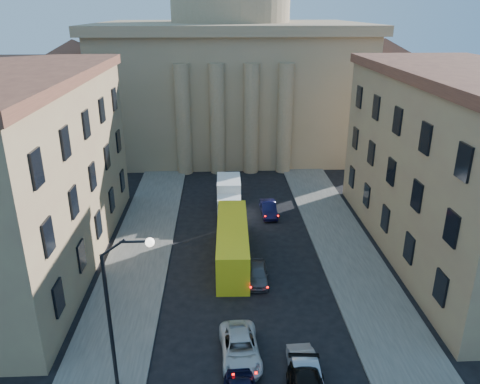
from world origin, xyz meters
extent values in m
cube|color=#504E49|center=(-8.50, 18.00, 0.07)|extent=(5.00, 60.00, 0.15)
cube|color=#504E49|center=(8.50, 18.00, 0.07)|extent=(5.00, 60.00, 0.15)
cube|color=#947E5B|center=(0.00, 56.00, 8.00)|extent=(34.00, 26.00, 16.00)
cube|color=#947E5B|center=(0.00, 56.00, 16.40)|extent=(35.50, 27.50, 1.20)
cube|color=#947E5B|center=(-21.00, 54.00, 5.50)|extent=(13.00, 13.00, 11.00)
cone|color=#522D23|center=(-21.00, 54.00, 13.00)|extent=(26.02, 26.02, 4.00)
cube|color=#947E5B|center=(21.00, 54.00, 5.50)|extent=(13.00, 13.00, 11.00)
cone|color=#522D23|center=(21.00, 54.00, 13.00)|extent=(26.02, 26.02, 4.00)
cylinder|color=#947E5B|center=(-6.00, 42.80, 6.50)|extent=(1.80, 1.80, 13.00)
cylinder|color=#947E5B|center=(-2.00, 42.80, 6.50)|extent=(1.80, 1.80, 13.00)
cylinder|color=#947E5B|center=(2.00, 42.80, 6.50)|extent=(1.80, 1.80, 13.00)
cylinder|color=#947E5B|center=(6.00, 42.80, 6.50)|extent=(1.80, 1.80, 13.00)
cube|color=#9E895D|center=(-17.00, 22.00, 7.00)|extent=(11.00, 26.00, 14.00)
cube|color=#9E895D|center=(17.00, 22.00, 7.00)|extent=(11.00, 26.00, 14.00)
cube|color=#522D23|center=(17.00, 22.00, 14.30)|extent=(11.60, 26.60, 0.80)
cylinder|color=black|center=(-7.50, 8.00, 4.00)|extent=(0.20, 0.20, 8.00)
cylinder|color=black|center=(-6.95, 8.00, 8.35)|extent=(1.30, 0.12, 0.96)
cylinder|color=black|center=(-5.95, 8.00, 8.65)|extent=(1.30, 0.12, 0.12)
sphere|color=white|center=(-5.20, 8.00, 8.60)|extent=(0.44, 0.44, 0.44)
imported|color=#9B9CA2|center=(2.54, 7.93, 0.66)|extent=(1.60, 4.05, 1.31)
imported|color=silver|center=(-0.87, 9.92, 0.66)|extent=(2.45, 4.85, 1.32)
imported|color=#55565A|center=(0.80, 17.99, 0.64)|extent=(1.64, 3.78, 1.27)
imported|color=black|center=(2.83, 29.76, 0.65)|extent=(1.48, 4.00, 1.31)
cube|color=yellow|center=(-0.94, 21.27, 1.48)|extent=(2.64, 10.53, 2.95)
cube|color=black|center=(-0.94, 21.27, 1.95)|extent=(2.69, 9.96, 1.05)
cylinder|color=black|center=(-1.99, 17.49, 0.48)|extent=(0.31, 0.96, 0.95)
cylinder|color=black|center=(-0.08, 17.44, 0.48)|extent=(0.31, 0.96, 0.95)
cylinder|color=black|center=(-1.79, 25.11, 0.48)|extent=(0.31, 0.96, 0.95)
cylinder|color=black|center=(0.11, 25.06, 0.48)|extent=(0.31, 0.96, 0.95)
cube|color=white|center=(-1.00, 29.08, 1.15)|extent=(2.23, 2.33, 2.29)
cube|color=black|center=(-1.02, 27.98, 1.43)|extent=(2.10, 0.15, 1.05)
cube|color=white|center=(-0.96, 31.66, 1.67)|extent=(2.35, 4.05, 2.96)
cylinder|color=black|center=(-1.96, 28.71, 0.43)|extent=(0.28, 0.86, 0.86)
cylinder|color=black|center=(-0.05, 28.69, 0.43)|extent=(0.28, 0.86, 0.86)
cylinder|color=black|center=(-1.91, 32.54, 0.43)|extent=(0.28, 0.86, 0.86)
cylinder|color=black|center=(0.00, 32.51, 0.43)|extent=(0.28, 0.86, 0.86)
camera|label=1|loc=(-1.90, -11.64, 18.82)|focal=35.00mm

